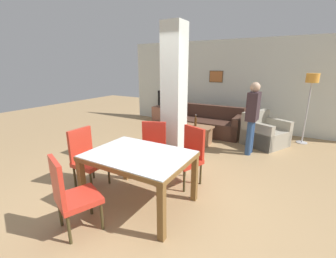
{
  "coord_description": "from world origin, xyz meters",
  "views": [
    {
      "loc": [
        1.78,
        -2.3,
        1.95
      ],
      "look_at": [
        0.0,
        0.82,
        0.92
      ],
      "focal_mm": 24.0,
      "sensor_mm": 36.0,
      "label": 1
    }
  ],
  "objects_px": {
    "dining_chair_far_right": "(189,154)",
    "floor_lamp": "(311,86)",
    "bottle": "(196,122)",
    "coffee_table": "(197,134)",
    "standing_person": "(252,114)",
    "dining_chair_far_left": "(153,148)",
    "armchair": "(264,134)",
    "dining_chair_head_left": "(87,156)",
    "dining_chair_near_left": "(71,193)",
    "sofa": "(206,124)",
    "tv_stand": "(168,114)",
    "dining_table": "(139,164)",
    "tv_screen": "(168,100)"
  },
  "relations": [
    {
      "from": "dining_chair_far_right",
      "to": "floor_lamp",
      "type": "bearing_deg",
      "value": -96.67
    },
    {
      "from": "dining_chair_far_right",
      "to": "bottle",
      "type": "distance_m",
      "value": 2.05
    },
    {
      "from": "coffee_table",
      "to": "standing_person",
      "type": "relative_size",
      "value": 0.49
    },
    {
      "from": "dining_chair_far_left",
      "to": "armchair",
      "type": "distance_m",
      "value": 3.13
    },
    {
      "from": "dining_chair_head_left",
      "to": "dining_chair_near_left",
      "type": "relative_size",
      "value": 1.0
    },
    {
      "from": "sofa",
      "to": "armchair",
      "type": "xyz_separation_m",
      "value": [
        1.61,
        -0.22,
        0.01
      ]
    },
    {
      "from": "dining_chair_head_left",
      "to": "armchair",
      "type": "relative_size",
      "value": 0.81
    },
    {
      "from": "sofa",
      "to": "bottle",
      "type": "relative_size",
      "value": 6.74
    },
    {
      "from": "coffee_table",
      "to": "standing_person",
      "type": "bearing_deg",
      "value": -2.87
    },
    {
      "from": "armchair",
      "to": "tv_stand",
      "type": "relative_size",
      "value": 1.05
    },
    {
      "from": "floor_lamp",
      "to": "dining_chair_head_left",
      "type": "bearing_deg",
      "value": -126.56
    },
    {
      "from": "dining_table",
      "to": "sofa",
      "type": "distance_m",
      "value": 3.85
    },
    {
      "from": "bottle",
      "to": "floor_lamp",
      "type": "bearing_deg",
      "value": 29.8
    },
    {
      "from": "dining_chair_far_right",
      "to": "standing_person",
      "type": "height_order",
      "value": "standing_person"
    },
    {
      "from": "dining_chair_head_left",
      "to": "tv_screen",
      "type": "xyz_separation_m",
      "value": [
        -1.09,
        4.57,
        0.26
      ]
    },
    {
      "from": "armchair",
      "to": "tv_screen",
      "type": "height_order",
      "value": "tv_screen"
    },
    {
      "from": "dining_chair_near_left",
      "to": "armchair",
      "type": "bearing_deg",
      "value": 92.7
    },
    {
      "from": "armchair",
      "to": "tv_screen",
      "type": "xyz_separation_m",
      "value": [
        -3.36,
        0.98,
        0.49
      ]
    },
    {
      "from": "bottle",
      "to": "standing_person",
      "type": "distance_m",
      "value": 1.4
    },
    {
      "from": "dining_chair_near_left",
      "to": "tv_screen",
      "type": "xyz_separation_m",
      "value": [
        -1.81,
        5.43,
        0.26
      ]
    },
    {
      "from": "dining_chair_head_left",
      "to": "bottle",
      "type": "xyz_separation_m",
      "value": [
        0.72,
        2.84,
        0.06
      ]
    },
    {
      "from": "dining_table",
      "to": "dining_chair_head_left",
      "type": "bearing_deg",
      "value": 180.0
    },
    {
      "from": "dining_chair_far_right",
      "to": "dining_chair_near_left",
      "type": "relative_size",
      "value": 1.0
    },
    {
      "from": "armchair",
      "to": "bottle",
      "type": "bearing_deg",
      "value": -36.87
    },
    {
      "from": "dining_chair_far_right",
      "to": "dining_chair_near_left",
      "type": "bearing_deg",
      "value": 89.43
    },
    {
      "from": "dining_chair_far_right",
      "to": "floor_lamp",
      "type": "xyz_separation_m",
      "value": [
        1.72,
        3.31,
        0.96
      ]
    },
    {
      "from": "tv_screen",
      "to": "dining_chair_far_left",
      "type": "bearing_deg",
      "value": 124.66
    },
    {
      "from": "bottle",
      "to": "tv_stand",
      "type": "distance_m",
      "value": 2.52
    },
    {
      "from": "dining_chair_far_left",
      "to": "sofa",
      "type": "bearing_deg",
      "value": -110.39
    },
    {
      "from": "dining_chair_far_right",
      "to": "floor_lamp",
      "type": "relative_size",
      "value": 0.55
    },
    {
      "from": "dining_chair_near_left",
      "to": "coffee_table",
      "type": "distance_m",
      "value": 3.72
    },
    {
      "from": "dining_chair_head_left",
      "to": "coffee_table",
      "type": "xyz_separation_m",
      "value": [
        0.76,
        2.85,
        -0.28
      ]
    },
    {
      "from": "coffee_table",
      "to": "tv_screen",
      "type": "relative_size",
      "value": 0.88
    },
    {
      "from": "dining_table",
      "to": "standing_person",
      "type": "relative_size",
      "value": 0.87
    },
    {
      "from": "standing_person",
      "to": "floor_lamp",
      "type": "bearing_deg",
      "value": -33.61
    },
    {
      "from": "dining_chair_near_left",
      "to": "coffee_table",
      "type": "bearing_deg",
      "value": 111.32
    },
    {
      "from": "armchair",
      "to": "bottle",
      "type": "relative_size",
      "value": 4.0
    },
    {
      "from": "dining_chair_near_left",
      "to": "tv_screen",
      "type": "relative_size",
      "value": 1.09
    },
    {
      "from": "dining_chair_far_left",
      "to": "tv_stand",
      "type": "height_order",
      "value": "dining_chair_far_left"
    },
    {
      "from": "coffee_table",
      "to": "sofa",
      "type": "bearing_deg",
      "value": 96.12
    },
    {
      "from": "dining_chair_near_left",
      "to": "dining_chair_far_left",
      "type": "height_order",
      "value": "same"
    },
    {
      "from": "dining_chair_head_left",
      "to": "tv_stand",
      "type": "xyz_separation_m",
      "value": [
        -1.09,
        4.57,
        -0.26
      ]
    },
    {
      "from": "tv_stand",
      "to": "floor_lamp",
      "type": "relative_size",
      "value": 0.64
    },
    {
      "from": "dining_chair_head_left",
      "to": "standing_person",
      "type": "height_order",
      "value": "standing_person"
    },
    {
      "from": "dining_table",
      "to": "dining_chair_far_left",
      "type": "distance_m",
      "value": 0.94
    },
    {
      "from": "sofa",
      "to": "bottle",
      "type": "distance_m",
      "value": 1.01
    },
    {
      "from": "dining_table",
      "to": "dining_chair_far_right",
      "type": "relative_size",
      "value": 1.45
    },
    {
      "from": "dining_chair_far_right",
      "to": "armchair",
      "type": "distance_m",
      "value": 2.82
    },
    {
      "from": "bottle",
      "to": "tv_stand",
      "type": "height_order",
      "value": "bottle"
    },
    {
      "from": "dining_table",
      "to": "dining_chair_far_left",
      "type": "bearing_deg",
      "value": 111.65
    }
  ]
}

